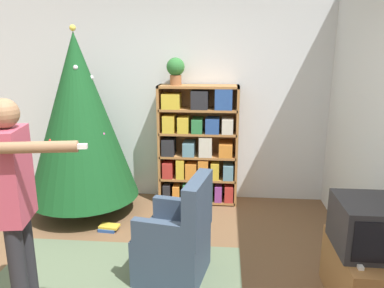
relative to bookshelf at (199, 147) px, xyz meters
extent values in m
cube|color=silver|center=(-0.40, 0.24, 0.56)|extent=(8.00, 0.10, 2.60)
cube|color=#A8703D|center=(-0.49, 0.01, 0.01)|extent=(0.03, 0.32, 1.51)
cube|color=#A8703D|center=(0.47, 0.01, 0.01)|extent=(0.03, 0.32, 1.51)
cube|color=#A8703D|center=(-0.01, 0.01, 0.75)|extent=(0.99, 0.32, 0.03)
cube|color=#A8703D|center=(-0.01, 0.16, 0.01)|extent=(0.99, 0.01, 1.51)
cube|color=#A8703D|center=(-0.01, 0.01, -0.71)|extent=(0.96, 0.32, 0.03)
cube|color=#232328|center=(-0.40, 0.00, -0.60)|extent=(0.09, 0.29, 0.20)
cube|color=orange|center=(-0.28, -0.03, -0.60)|extent=(0.09, 0.23, 0.19)
cube|color=#2D7A42|center=(-0.15, -0.01, -0.59)|extent=(0.09, 0.26, 0.22)
cube|color=#232328|center=(-0.01, -0.03, -0.59)|extent=(0.09, 0.24, 0.21)
cube|color=#2D7A42|center=(0.13, -0.02, -0.58)|extent=(0.11, 0.25, 0.24)
cube|color=#843889|center=(0.26, -0.03, -0.59)|extent=(0.09, 0.24, 0.20)
cube|color=#B22D28|center=(0.39, -0.02, -0.59)|extent=(0.11, 0.25, 0.21)
cube|color=#A8703D|center=(-0.01, 0.01, -0.41)|extent=(0.96, 0.32, 0.03)
cube|color=#B22D28|center=(-0.39, -0.03, -0.30)|extent=(0.13, 0.22, 0.20)
cube|color=gold|center=(-0.22, -0.03, -0.27)|extent=(0.10, 0.24, 0.25)
cube|color=orange|center=(-0.09, -0.03, -0.30)|extent=(0.14, 0.23, 0.20)
cube|color=orange|center=(0.06, 0.00, -0.28)|extent=(0.13, 0.30, 0.25)
cube|color=gold|center=(0.21, -0.03, -0.29)|extent=(0.10, 0.23, 0.21)
cube|color=#5B899E|center=(0.38, 0.00, -0.30)|extent=(0.12, 0.29, 0.19)
cube|color=#A8703D|center=(-0.01, 0.01, -0.12)|extent=(0.96, 0.32, 0.03)
cube|color=#232328|center=(-0.38, -0.02, 0.00)|extent=(0.15, 0.24, 0.21)
cube|color=#5B899E|center=(-0.12, -0.01, -0.02)|extent=(0.14, 0.27, 0.17)
cube|color=beige|center=(0.09, -0.02, 0.02)|extent=(0.16, 0.25, 0.25)
cube|color=orange|center=(0.34, 0.00, -0.02)|extent=(0.17, 0.30, 0.17)
cube|color=#A8703D|center=(-0.01, 0.01, 0.18)|extent=(0.96, 0.32, 0.03)
cube|color=gold|center=(-0.37, -0.03, 0.30)|extent=(0.15, 0.23, 0.21)
cube|color=gold|center=(-0.19, -0.02, 0.29)|extent=(0.14, 0.25, 0.19)
cube|color=#2D7A42|center=(-0.02, 0.00, 0.28)|extent=(0.13, 0.29, 0.17)
cube|color=#284C93|center=(0.17, -0.02, 0.28)|extent=(0.17, 0.26, 0.18)
cube|color=beige|center=(0.36, -0.01, 0.28)|extent=(0.13, 0.27, 0.18)
cube|color=#A8703D|center=(-0.01, 0.01, 0.47)|extent=(0.96, 0.32, 0.03)
cube|color=gold|center=(-0.33, -0.02, 0.58)|extent=(0.22, 0.25, 0.18)
cube|color=#232328|center=(0.01, -0.03, 0.60)|extent=(0.20, 0.23, 0.22)
cube|color=#284C93|center=(0.30, -0.03, 0.61)|extent=(0.21, 0.24, 0.25)
cube|color=#996638|center=(1.39, -1.93, -0.49)|extent=(0.41, 0.78, 0.49)
cube|color=#28282D|center=(1.39, -1.93, -0.06)|extent=(0.45, 0.50, 0.38)
cube|color=black|center=(1.39, -2.19, -0.06)|extent=(0.37, 0.01, 0.30)
cube|color=white|center=(1.27, -2.17, -0.24)|extent=(0.04, 0.12, 0.02)
cylinder|color=#4C3323|center=(-1.35, -0.45, -0.69)|extent=(0.36, 0.36, 0.10)
cylinder|color=brown|center=(-1.35, -0.45, -0.58)|extent=(0.08, 0.08, 0.12)
cone|color=#14471E|center=(-1.35, -0.45, 0.43)|extent=(1.28, 1.28, 1.91)
sphere|color=red|center=(-1.56, -0.75, 0.22)|extent=(0.06, 0.06, 0.06)
sphere|color=silver|center=(-1.19, -0.42, 0.88)|extent=(0.06, 0.06, 0.06)
sphere|color=#B74C93|center=(-1.02, -0.60, 0.28)|extent=(0.04, 0.04, 0.04)
sphere|color=#335BB2|center=(-1.46, 0.00, -0.06)|extent=(0.07, 0.07, 0.07)
sphere|color=silver|center=(-1.30, -0.56, 1.00)|extent=(0.05, 0.05, 0.05)
sphere|color=gold|center=(-1.43, -0.29, 0.83)|extent=(0.05, 0.05, 0.05)
sphere|color=#E5CC4C|center=(-1.35, -0.45, 1.42)|extent=(0.07, 0.07, 0.07)
cube|color=#334256|center=(-0.11, -1.65, -0.53)|extent=(0.65, 0.65, 0.42)
cube|color=#334256|center=(0.12, -1.70, -0.07)|extent=(0.22, 0.57, 0.50)
cube|color=#334256|center=(-0.07, -1.42, -0.22)|extent=(0.51, 0.17, 0.20)
cube|color=#334256|center=(-0.15, -1.89, -0.22)|extent=(0.51, 0.17, 0.20)
cylinder|color=#232328|center=(-1.07, -2.28, -0.32)|extent=(0.11, 0.11, 0.83)
cylinder|color=#232328|center=(-1.03, -2.46, -0.32)|extent=(0.11, 0.11, 0.83)
cube|color=#AD4256|center=(-1.05, -2.37, 0.41)|extent=(0.23, 0.35, 0.63)
cylinder|color=#8C6647|center=(-1.08, -2.17, 0.38)|extent=(0.07, 0.07, 0.50)
cylinder|color=#8C6647|center=(-0.78, -2.52, 0.64)|extent=(0.48, 0.15, 0.07)
cube|color=white|center=(-0.54, -2.48, 0.64)|extent=(0.11, 0.05, 0.03)
sphere|color=#8C6647|center=(-1.05, -2.37, 0.82)|extent=(0.19, 0.19, 0.19)
cylinder|color=#935B38|center=(-0.28, 0.01, 0.83)|extent=(0.14, 0.14, 0.12)
sphere|color=#2D7033|center=(-0.28, 0.01, 0.99)|extent=(0.22, 0.22, 0.22)
cube|color=#284C93|center=(-0.93, -0.89, -0.72)|extent=(0.20, 0.16, 0.03)
cube|color=gold|center=(-0.92, -0.89, -0.69)|extent=(0.22, 0.15, 0.03)
camera|label=1|loc=(0.32, -4.55, 1.21)|focal=35.00mm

